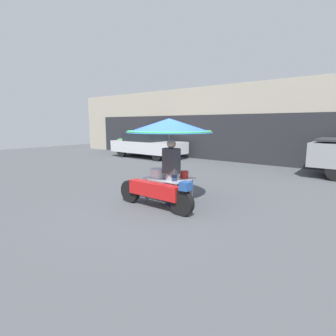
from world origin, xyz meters
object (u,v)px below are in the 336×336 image
object	(u,v)px
potted_plant	(121,145)
vendor_person	(171,169)
vendor_motorcycle_cart	(168,136)
parked_car	(147,145)

from	to	relation	value
potted_plant	vendor_person	bearing A→B (deg)	-35.84
vendor_person	potted_plant	size ratio (longest dim) A/B	1.62
vendor_motorcycle_cart	vendor_person	xyz separation A→B (m)	(0.21, -0.14, -0.75)
parked_car	potted_plant	bearing A→B (deg)	169.43
vendor_person	parked_car	size ratio (longest dim) A/B	0.36
vendor_motorcycle_cart	potted_plant	size ratio (longest dim) A/B	2.17
vendor_motorcycle_cart	potted_plant	bearing A→B (deg)	144.11
vendor_person	potted_plant	xyz separation A→B (m)	(-9.52, 6.88, -0.34)
parked_car	potted_plant	size ratio (longest dim) A/B	4.49
vendor_motorcycle_cart	potted_plant	distance (m)	11.54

